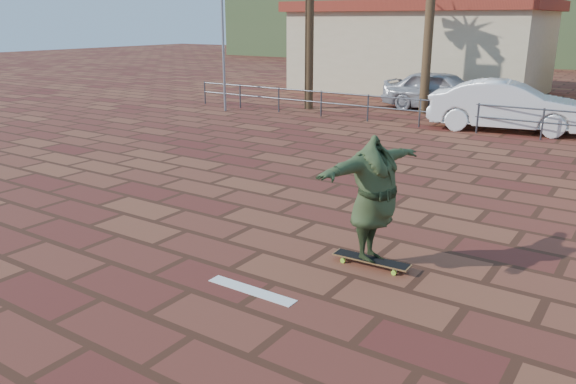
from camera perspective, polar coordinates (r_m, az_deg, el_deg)
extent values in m
plane|color=brown|center=(9.20, -2.65, -6.03)|extent=(120.00, 120.00, 0.00)
cube|color=white|center=(7.95, -3.74, -9.94)|extent=(1.40, 0.22, 0.01)
cylinder|color=#47494F|center=(25.56, -8.44, 9.93)|extent=(0.06, 0.06, 1.00)
cylinder|color=#47494F|center=(24.27, -4.88, 9.68)|extent=(0.06, 0.06, 1.00)
cylinder|color=#47494F|center=(23.09, -0.94, 9.36)|extent=(0.06, 0.06, 1.00)
cylinder|color=#47494F|center=(22.02, 3.39, 8.95)|extent=(0.06, 0.06, 1.00)
cylinder|color=#47494F|center=(21.08, 8.12, 8.45)|extent=(0.06, 0.06, 1.00)
cylinder|color=#47494F|center=(20.30, 13.24, 7.84)|extent=(0.06, 0.06, 1.00)
cylinder|color=#47494F|center=(19.70, 18.70, 7.12)|extent=(0.06, 0.06, 1.00)
cylinder|color=#47494F|center=(19.28, 24.43, 6.29)|extent=(0.06, 0.06, 1.00)
cylinder|color=#47494F|center=(19.63, 18.83, 8.41)|extent=(24.00, 0.05, 0.05)
cylinder|color=#47494F|center=(19.69, 18.71, 7.26)|extent=(24.00, 0.05, 0.05)
cylinder|color=gray|center=(23.30, -6.72, 17.95)|extent=(0.10, 0.10, 8.00)
cylinder|color=brown|center=(23.85, 2.20, 16.82)|extent=(0.36, 0.36, 7.00)
cylinder|color=brown|center=(23.23, 14.26, 17.81)|extent=(0.36, 0.36, 8.20)
cube|color=beige|center=(30.87, 13.22, 13.68)|extent=(12.00, 7.00, 4.00)
cube|color=maroon|center=(30.84, 13.51, 17.85)|extent=(12.60, 7.60, 0.50)
cube|color=#384C28|center=(68.36, 11.05, 17.13)|extent=(35.00, 14.00, 8.00)
cube|color=olive|center=(8.72, 8.44, -6.82)|extent=(1.22, 0.31, 0.02)
cube|color=black|center=(8.71, 8.44, -6.74)|extent=(1.18, 0.29, 0.00)
cube|color=silver|center=(8.89, 5.94, -6.47)|extent=(0.07, 0.20, 0.03)
cube|color=silver|center=(8.59, 11.01, -7.56)|extent=(0.07, 0.20, 0.03)
cylinder|color=#A0E330|center=(8.80, 5.59, -6.94)|extent=(0.08, 0.04, 0.08)
cylinder|color=#A0E330|center=(9.00, 6.28, -6.40)|extent=(0.08, 0.04, 0.08)
cylinder|color=#A0E330|center=(8.50, 10.70, -8.07)|extent=(0.08, 0.04, 0.08)
cylinder|color=#A0E330|center=(8.71, 11.29, -7.47)|extent=(0.08, 0.04, 0.08)
imported|color=#314123|center=(8.37, 8.73, -0.71)|extent=(1.03, 2.43, 1.92)
imported|color=#A2A3A9|center=(24.20, 15.35, 9.88)|extent=(4.86, 2.08, 1.63)
imported|color=white|center=(20.45, 21.42, 8.14)|extent=(5.31, 2.64, 1.67)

